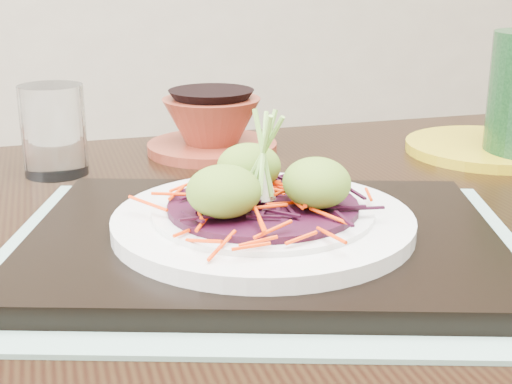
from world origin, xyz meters
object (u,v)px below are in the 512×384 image
object	(u,v)px
dining_table	(273,335)
white_plate	(263,220)
serving_tray	(263,239)
yellow_plate	(489,148)
water_glass	(54,130)
terracotta_bowl_set	(212,128)

from	to	relation	value
dining_table	white_plate	size ratio (longest dim) A/B	4.95
dining_table	serving_tray	world-z (taller)	serving_tray
dining_table	serving_tray	xyz separation A→B (m)	(-0.02, -0.04, 0.11)
dining_table	yellow_plate	world-z (taller)	yellow_plate
white_plate	yellow_plate	xyz separation A→B (m)	(0.38, 0.23, -0.02)
dining_table	yellow_plate	bearing A→B (deg)	28.87
dining_table	white_plate	distance (m)	0.14
white_plate	water_glass	bearing A→B (deg)	117.93
serving_tray	white_plate	size ratio (longest dim) A/B	1.54
white_plate	terracotta_bowl_set	xyz separation A→B (m)	(0.04, 0.34, 0.00)
serving_tray	terracotta_bowl_set	world-z (taller)	terracotta_bowl_set
dining_table	water_glass	xyz separation A→B (m)	(-0.18, 0.26, 0.15)
white_plate	terracotta_bowl_set	bearing A→B (deg)	83.46
dining_table	yellow_plate	size ratio (longest dim) A/B	5.88
water_glass	terracotta_bowl_set	world-z (taller)	water_glass
serving_tray	terracotta_bowl_set	bearing A→B (deg)	101.94
dining_table	terracotta_bowl_set	distance (m)	0.33
white_plate	serving_tray	bearing A→B (deg)	180.00
dining_table	serving_tray	distance (m)	0.12
yellow_plate	terracotta_bowl_set	bearing A→B (deg)	162.44
water_glass	yellow_plate	xyz separation A→B (m)	(0.54, -0.06, -0.05)
white_plate	water_glass	distance (m)	0.34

